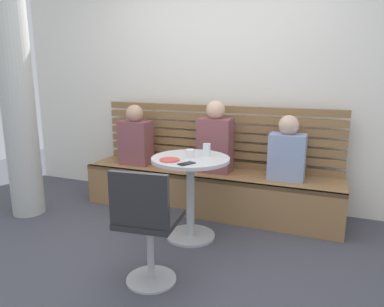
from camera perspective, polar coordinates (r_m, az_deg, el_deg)
ground at (r=2.93m, az=-5.59°, el=-17.17°), size 8.00×8.00×0.00m
back_wall at (r=4.06m, az=4.90°, el=12.64°), size 5.20×0.10×2.90m
concrete_pillar at (r=3.99m, az=-26.17°, el=10.67°), size 0.32×0.32×2.80m
booth_bench at (r=3.85m, az=2.61°, el=-5.98°), size 2.70×0.52×0.44m
booth_backrest at (r=3.93m, az=3.86°, el=2.80°), size 2.65×0.04×0.67m
cafe_table at (r=3.16m, az=-0.24°, el=-4.54°), size 0.68×0.68×0.74m
white_chair at (r=2.49m, az=-7.27°, el=-10.93°), size 0.44×0.44×0.85m
person_adult at (r=3.71m, az=3.69°, el=2.08°), size 0.34×0.22×0.74m
person_child_left at (r=3.57m, az=14.82°, el=0.31°), size 0.34×0.22×0.62m
person_child_middle at (r=4.07m, az=-8.93°, el=2.42°), size 0.34×0.22×0.67m
cup_water_clear at (r=3.15m, az=2.33°, el=0.58°), size 0.07×0.07×0.11m
cup_ceramic_white at (r=3.09m, az=-0.33°, el=-0.00°), size 0.08×0.08×0.07m
plate_small at (r=3.00m, az=-3.56°, el=-1.01°), size 0.17×0.17×0.01m
phone_on_table at (r=2.89m, az=-0.88°, el=-1.59°), size 0.13×0.16×0.01m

